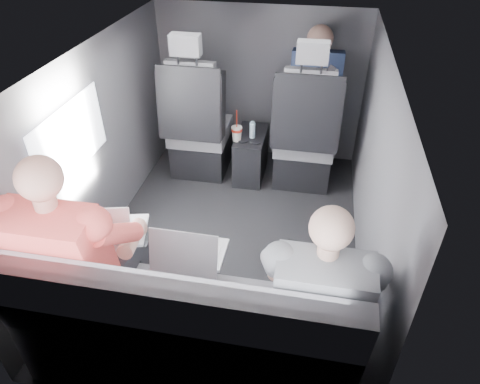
% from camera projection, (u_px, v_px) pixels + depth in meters
% --- Properties ---
extents(floor, '(2.60, 2.60, 0.00)m').
position_uv_depth(floor, '(231.00, 239.00, 3.14)').
color(floor, black).
rests_on(floor, ground).
extents(ceiling, '(2.60, 2.60, 0.00)m').
position_uv_depth(ceiling, '(227.00, 56.00, 2.35)').
color(ceiling, '#B2B2AD').
rests_on(ceiling, panel_back).
extents(panel_left, '(0.02, 2.60, 1.35)m').
position_uv_depth(panel_left, '(99.00, 147.00, 2.88)').
color(panel_left, '#56565B').
rests_on(panel_left, floor).
extents(panel_right, '(0.02, 2.60, 1.35)m').
position_uv_depth(panel_right, '(373.00, 175.00, 2.61)').
color(panel_right, '#56565B').
rests_on(panel_right, floor).
extents(panel_front, '(1.80, 0.02, 1.35)m').
position_uv_depth(panel_front, '(259.00, 85.00, 3.78)').
color(panel_front, '#56565B').
rests_on(panel_front, floor).
extents(panel_back, '(1.80, 0.02, 1.35)m').
position_uv_depth(panel_back, '(162.00, 328.00, 1.71)').
color(panel_back, '#56565B').
rests_on(panel_back, floor).
extents(side_window, '(0.02, 0.75, 0.42)m').
position_uv_depth(side_window, '(72.00, 139.00, 2.51)').
color(side_window, white).
rests_on(side_window, panel_left).
extents(seatbelt, '(0.35, 0.11, 0.59)m').
position_uv_depth(seatbelt, '(308.00, 105.00, 3.14)').
color(seatbelt, black).
rests_on(seatbelt, front_seat_right).
extents(front_seat_left, '(0.52, 0.58, 1.26)m').
position_uv_depth(front_seat_left, '(198.00, 132.00, 3.64)').
color(front_seat_left, black).
rests_on(front_seat_left, floor).
extents(front_seat_right, '(0.52, 0.58, 1.26)m').
position_uv_depth(front_seat_right, '(304.00, 142.00, 3.51)').
color(front_seat_right, black).
rests_on(front_seat_right, floor).
extents(center_console, '(0.24, 0.48, 0.41)m').
position_uv_depth(center_console, '(251.00, 155.00, 3.72)').
color(center_console, black).
rests_on(center_console, floor).
extents(rear_bench, '(1.60, 0.57, 0.92)m').
position_uv_depth(rear_bench, '(186.00, 334.00, 2.11)').
color(rear_bench, slate).
rests_on(rear_bench, floor).
extents(soda_cup, '(0.09, 0.09, 0.27)m').
position_uv_depth(soda_cup, '(237.00, 133.00, 3.49)').
color(soda_cup, white).
rests_on(soda_cup, center_console).
extents(water_bottle, '(0.05, 0.05, 0.14)m').
position_uv_depth(water_bottle, '(252.00, 130.00, 3.53)').
color(water_bottle, '#9CBCD3').
rests_on(water_bottle, center_console).
extents(laptop_white, '(0.40, 0.40, 0.26)m').
position_uv_depth(laptop_white, '(108.00, 231.00, 2.24)').
color(laptop_white, white).
rests_on(laptop_white, passenger_rear_left).
extents(laptop_silver, '(0.33, 0.30, 0.24)m').
position_uv_depth(laptop_silver, '(190.00, 252.00, 2.12)').
color(laptop_silver, '#B7B7BC').
rests_on(laptop_silver, rear_bench).
extents(laptop_black, '(0.38, 0.37, 0.25)m').
position_uv_depth(laptop_black, '(320.00, 268.00, 2.03)').
color(laptop_black, black).
rests_on(laptop_black, passenger_rear_right).
extents(passenger_rear_left, '(0.53, 0.65, 1.27)m').
position_uv_depth(passenger_rear_left, '(81.00, 257.00, 2.07)').
color(passenger_rear_left, '#38383D').
rests_on(passenger_rear_left, rear_bench).
extents(passenger_rear_right, '(0.48, 0.60, 1.19)m').
position_uv_depth(passenger_rear_right, '(318.00, 296.00, 1.92)').
color(passenger_rear_right, navy).
rests_on(passenger_rear_right, rear_bench).
extents(passenger_front_right, '(0.41, 0.41, 0.83)m').
position_uv_depth(passenger_front_right, '(315.00, 89.00, 3.50)').
color(passenger_front_right, navy).
rests_on(passenger_front_right, front_seat_right).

